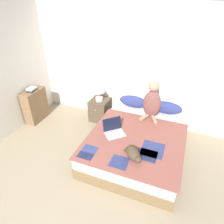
# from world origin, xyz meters

# --- Properties ---
(wall_back) EXTENTS (5.56, 0.05, 2.55)m
(wall_back) POSITION_xyz_m (0.00, 3.24, 1.27)
(wall_back) COLOR silver
(wall_back) RESTS_ON ground_plane
(bed) EXTENTS (1.67, 2.07, 0.45)m
(bed) POSITION_xyz_m (0.41, 2.13, 0.22)
(bed) COLOR brown
(bed) RESTS_ON ground_plane
(pillow_near) EXTENTS (0.63, 0.21, 0.26)m
(pillow_near) POSITION_xyz_m (0.05, 3.04, 0.58)
(pillow_near) COLOR navy
(pillow_near) RESTS_ON bed
(pillow_far) EXTENTS (0.63, 0.21, 0.26)m
(pillow_far) POSITION_xyz_m (0.78, 3.04, 0.58)
(pillow_far) COLOR navy
(pillow_far) RESTS_ON bed
(person_sitting) EXTENTS (0.36, 0.36, 0.79)m
(person_sitting) POSITION_xyz_m (0.50, 2.79, 0.80)
(person_sitting) COLOR brown
(person_sitting) RESTS_ON bed
(cat_tabby) EXTENTS (0.36, 0.42, 0.19)m
(cat_tabby) POSITION_xyz_m (0.50, 1.50, 0.55)
(cat_tabby) COLOR #473828
(cat_tabby) RESTS_ON bed
(laptop_open) EXTENTS (0.46, 0.46, 0.26)m
(laptop_open) POSITION_xyz_m (-0.01, 1.99, 0.51)
(laptop_open) COLOR #B7B7BC
(laptop_open) RESTS_ON bed
(nightstand) EXTENTS (0.42, 0.47, 0.52)m
(nightstand) POSITION_xyz_m (-0.73, 2.94, 0.26)
(nightstand) COLOR brown
(nightstand) RESTS_ON ground_plane
(table_lamp) EXTENTS (0.26, 0.26, 0.41)m
(table_lamp) POSITION_xyz_m (-0.72, 2.90, 0.80)
(table_lamp) COLOR beige
(table_lamp) RESTS_ON nightstand
(bookshelf) EXTENTS (0.25, 0.59, 0.76)m
(bookshelf) POSITION_xyz_m (-2.13, 2.37, 0.38)
(bookshelf) COLOR brown
(bookshelf) RESTS_ON ground_plane
(book_stack_top) EXTENTS (0.18, 0.24, 0.06)m
(book_stack_top) POSITION_xyz_m (-2.13, 2.37, 0.80)
(book_stack_top) COLOR #2D2D33
(book_stack_top) RESTS_ON bookshelf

